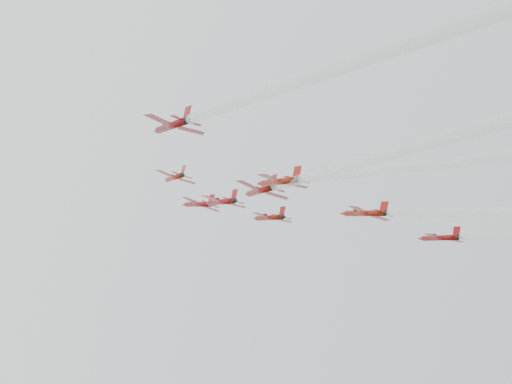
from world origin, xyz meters
TOP-DOWN VIEW (x-y plane):
  - jet_lead at (1.00, 26.73)m, footprint 9.86×13.04m
  - jet_row2_left at (-13.63, 10.39)m, footprint 8.47×11.20m
  - jet_row2_center at (0.89, 16.54)m, footprint 10.52×13.91m
  - jet_row2_right at (12.37, 15.07)m, footprint 9.83×13.00m
  - jet_center at (-2.64, -49.44)m, footprint 10.62×104.73m
  - jet_rear_farleft at (-29.34, -60.82)m, footprint 9.54×94.06m
  - jet_rear_left at (-5.41, -56.25)m, footprint 9.95×98.10m

SIDE VIEW (x-z plane):
  - jet_rear_farleft at x=-29.34m, z-range 112.47..157.44m
  - jet_rear_left at x=-5.41m, z-range 113.64..160.55m
  - jet_center at x=-2.64m, z-range 115.25..165.32m
  - jet_row2_left at x=-13.63m, z-range 165.42..171.36m
  - jet_row2_right at x=12.37m, z-range 167.15..174.04m
  - jet_row2_center at x=0.89m, z-range 167.60..174.98m
  - jet_lead at x=1.00m, z-range 172.61..179.52m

